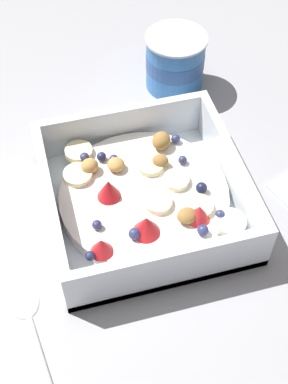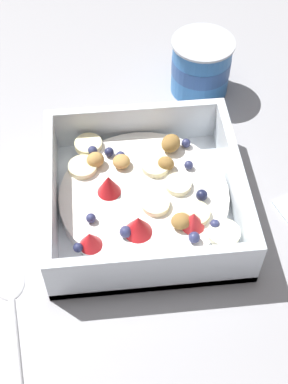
{
  "view_description": "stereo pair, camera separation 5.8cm",
  "coord_description": "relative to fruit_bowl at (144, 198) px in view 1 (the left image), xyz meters",
  "views": [
    {
      "loc": [
        -0.08,
        -0.34,
        0.49
      ],
      "look_at": [
        0.01,
        0.01,
        0.03
      ],
      "focal_mm": 49.86,
      "sensor_mm": 36.0,
      "label": 1
    },
    {
      "loc": [
        -0.03,
        -0.35,
        0.49
      ],
      "look_at": [
        0.01,
        0.01,
        0.03
      ],
      "focal_mm": 49.86,
      "sensor_mm": 36.0,
      "label": 2
    }
  ],
  "objects": [
    {
      "name": "yogurt_cup",
      "position": [
        0.1,
        0.2,
        0.02
      ],
      "size": [
        0.08,
        0.08,
        0.08
      ],
      "color": "#3370B7",
      "rests_on": "ground"
    },
    {
      "name": "fruit_bowl",
      "position": [
        0.0,
        0.0,
        0.0
      ],
      "size": [
        0.21,
        0.21,
        0.06
      ],
      "color": "white",
      "rests_on": "ground"
    },
    {
      "name": "spoon",
      "position": [
        -0.14,
        -0.1,
        -0.02
      ],
      "size": [
        0.04,
        0.17,
        0.01
      ],
      "color": "silver",
      "rests_on": "ground"
    },
    {
      "name": "ground_plane",
      "position": [
        -0.01,
        -0.01,
        -0.02
      ],
      "size": [
        2.4,
        2.4,
        0.0
      ],
      "primitive_type": "plane",
      "color": "#9E9EA3"
    }
  ]
}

